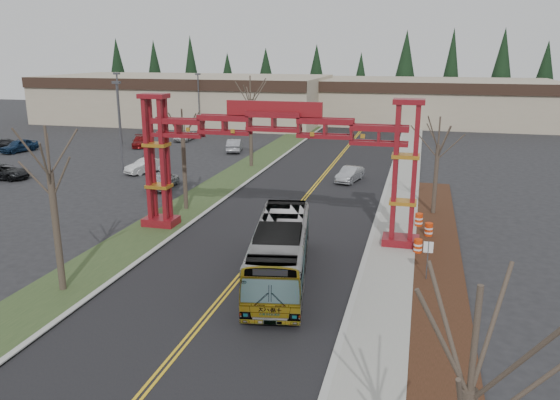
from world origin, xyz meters
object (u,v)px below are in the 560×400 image
(parked_car_near_c, at_px, (4,172))
(barrel_mid, at_px, (429,230))
(silver_sedan, at_px, (350,174))
(parked_car_far_c, at_px, (0,145))
(parked_car_near_b, at_px, (146,166))
(bare_tree_median_mid, at_px, (183,138))
(parked_car_mid_b, at_px, (19,146))
(light_pole_near, at_px, (119,121))
(bare_tree_right_far, at_px, (438,145))
(light_pole_mid, at_px, (119,104))
(parked_car_near_a, at_px, (163,180))
(bare_tree_median_near, at_px, (50,174))
(retail_building_east, at_px, (431,101))
(street_sign, at_px, (428,253))
(bare_tree_median_far, at_px, (250,100))
(barrel_south, at_px, (418,247))
(bare_tree_right_near, at_px, (470,392))
(transit_bus, at_px, (280,252))
(parked_car_mid_a, at_px, (140,141))
(retail_building_west, at_px, (187,98))
(gateway_arch, at_px, (274,144))
(barrel_north, at_px, (419,220))
(parked_car_far_a, at_px, (235,145))
(parked_car_far_b, at_px, (184,136))
(light_pole_far, at_px, (199,98))

(parked_car_near_c, height_order, barrel_mid, parked_car_near_c)
(silver_sedan, bearing_deg, parked_car_far_c, -174.23)
(parked_car_near_b, distance_m, bare_tree_median_mid, 14.86)
(parked_car_mid_b, relative_size, light_pole_near, 0.51)
(bare_tree_right_far, relative_size, light_pole_mid, 0.79)
(parked_car_near_a, xyz_separation_m, bare_tree_median_near, (4.63, -20.43, 5.21))
(parked_car_far_c, bearing_deg, silver_sedan, 59.24)
(retail_building_east, height_order, street_sign, retail_building_east)
(bare_tree_median_far, bearing_deg, bare_tree_median_mid, -90.00)
(light_pole_near, height_order, barrel_south, light_pole_near)
(bare_tree_right_near, relative_size, barrel_mid, 7.89)
(bare_tree_right_near, distance_m, barrel_south, 22.23)
(retail_building_east, xyz_separation_m, transit_bus, (-7.85, -68.67, -1.96))
(parked_car_near_c, xyz_separation_m, parked_car_mid_b, (-8.40, 12.27, 0.08))
(parked_car_mid_a, xyz_separation_m, parked_car_mid_b, (-11.97, -6.98, 0.11))
(transit_bus, bearing_deg, retail_building_west, 107.94)
(retail_building_east, bearing_deg, light_pole_mid, -138.91)
(gateway_arch, xyz_separation_m, barrel_north, (9.01, 4.06, -5.49))
(parked_car_near_c, xyz_separation_m, barrel_mid, (38.24, -7.06, -0.20))
(parked_car_mid_b, xyz_separation_m, light_pole_mid, (9.11, 7.48, 4.43))
(parked_car_near_b, height_order, bare_tree_right_far, bare_tree_right_far)
(silver_sedan, relative_size, parked_car_far_a, 0.90)
(parked_car_far_b, bearing_deg, retail_building_east, 35.19)
(parked_car_near_b, xyz_separation_m, bare_tree_median_mid, (9.07, -10.79, 4.70))
(bare_tree_right_near, height_order, barrel_north, bare_tree_right_near)
(parked_car_near_c, distance_m, light_pole_near, 11.59)
(parked_car_far_c, xyz_separation_m, bare_tree_right_near, (50.01, -44.61, 4.73))
(retail_building_west, bearing_deg, barrel_mid, -52.58)
(parked_car_far_c, bearing_deg, light_pole_far, 116.37)
(retail_building_east, distance_m, parked_car_far_a, 40.70)
(light_pole_far, relative_size, barrel_mid, 8.79)
(parked_car_mid_a, height_order, barrel_mid, parked_car_mid_a)
(gateway_arch, relative_size, parked_car_far_b, 4.14)
(bare_tree_median_mid, distance_m, bare_tree_right_far, 18.32)
(bare_tree_median_mid, relative_size, light_pole_far, 0.89)
(light_pole_mid, distance_m, barrel_south, 47.84)
(parked_car_mid_b, distance_m, parked_car_far_c, 3.06)
(silver_sedan, relative_size, barrel_mid, 4.28)
(silver_sedan, bearing_deg, parked_car_mid_b, -174.24)
(parked_car_far_b, height_order, street_sign, street_sign)
(parked_car_far_c, height_order, bare_tree_right_near, bare_tree_right_near)
(transit_bus, height_order, parked_car_near_c, transit_bus)
(bare_tree_median_far, bearing_deg, street_sign, -55.37)
(parked_car_near_c, distance_m, parked_car_far_c, 17.05)
(parked_car_mid_b, bearing_deg, barrel_south, -12.92)
(parked_car_near_b, distance_m, light_pole_near, 4.90)
(retail_building_west, height_order, bare_tree_median_far, bare_tree_median_far)
(gateway_arch, height_order, street_sign, gateway_arch)
(silver_sedan, height_order, barrel_mid, silver_sedan)
(gateway_arch, relative_size, barrel_south, 19.66)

